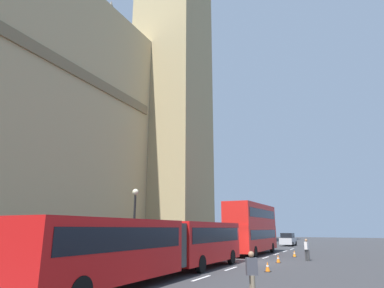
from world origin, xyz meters
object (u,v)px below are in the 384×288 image
(traffic_cone_middle, at_px, (278,259))
(street_lamp, at_px, (134,220))
(traffic_cone_west, at_px, (268,267))
(traffic_cone_east, at_px, (294,254))
(articulated_bus, at_px, (165,243))
(sedan_lead, at_px, (288,239))
(pedestrian_by_kerb, at_px, (307,249))
(double_decker_bus, at_px, (252,226))
(pedestrian_near_cones, at_px, (252,274))

(traffic_cone_middle, relative_size, street_lamp, 0.11)
(traffic_cone_west, distance_m, traffic_cone_east, 11.53)
(articulated_bus, relative_size, traffic_cone_west, 31.40)
(sedan_lead, distance_m, traffic_cone_middle, 26.11)
(articulated_bus, xyz_separation_m, traffic_cone_east, (15.98, -4.20, -1.46))
(pedestrian_by_kerb, bearing_deg, traffic_cone_east, 25.27)
(street_lamp, bearing_deg, traffic_cone_east, -34.38)
(traffic_cone_middle, bearing_deg, pedestrian_by_kerb, -33.87)
(traffic_cone_east, bearing_deg, street_lamp, 145.62)
(double_decker_bus, relative_size, traffic_cone_west, 18.72)
(double_decker_bus, relative_size, traffic_cone_east, 18.72)
(traffic_cone_west, height_order, traffic_cone_middle, same)
(traffic_cone_middle, distance_m, pedestrian_by_kerb, 3.25)
(sedan_lead, relative_size, traffic_cone_middle, 7.59)
(sedan_lead, height_order, pedestrian_near_cones, sedan_lead)
(traffic_cone_east, bearing_deg, traffic_cone_middle, 177.68)
(double_decker_bus, distance_m, sedan_lead, 18.75)
(traffic_cone_east, distance_m, pedestrian_near_cones, 19.87)
(traffic_cone_east, xyz_separation_m, street_lamp, (-12.72, 8.70, 2.77))
(sedan_lead, height_order, traffic_cone_middle, sedan_lead)
(pedestrian_near_cones, relative_size, pedestrian_by_kerb, 1.00)
(double_decker_bus, height_order, street_lamp, street_lamp)
(pedestrian_by_kerb, bearing_deg, street_lamp, 132.71)
(traffic_cone_west, relative_size, street_lamp, 0.11)
(sedan_lead, bearing_deg, pedestrian_near_cones, -171.77)
(traffic_cone_west, bearing_deg, double_decker_bus, 19.33)
(sedan_lead, distance_m, traffic_cone_west, 31.73)
(double_decker_bus, height_order, pedestrian_near_cones, double_decker_bus)
(articulated_bus, height_order, double_decker_bus, double_decker_bus)
(sedan_lead, bearing_deg, double_decker_bus, 179.49)
(sedan_lead, bearing_deg, traffic_cone_west, -172.18)
(pedestrian_by_kerb, bearing_deg, traffic_cone_west, 171.35)
(double_decker_bus, xyz_separation_m, traffic_cone_west, (-12.77, -4.48, -2.43))
(double_decker_bus, xyz_separation_m, traffic_cone_middle, (-7.16, -3.96, -2.43))
(pedestrian_by_kerb, bearing_deg, double_decker_bus, 51.83)
(traffic_cone_east, distance_m, street_lamp, 15.66)
(pedestrian_near_cones, bearing_deg, sedan_lead, 8.23)
(articulated_bus, distance_m, street_lamp, 5.71)
(double_decker_bus, height_order, pedestrian_by_kerb, double_decker_bus)
(traffic_cone_east, distance_m, pedestrian_by_kerb, 3.66)
(sedan_lead, xyz_separation_m, traffic_cone_east, (-19.91, -4.03, -0.63))
(traffic_cone_west, height_order, street_lamp, street_lamp)
(pedestrian_by_kerb, bearing_deg, pedestrian_near_cones, -179.42)
(articulated_bus, bearing_deg, traffic_cone_middle, -21.46)
(traffic_cone_east, bearing_deg, articulated_bus, 165.29)
(articulated_bus, relative_size, sedan_lead, 4.14)
(articulated_bus, distance_m, double_decker_bus, 17.25)
(articulated_bus, height_order, pedestrian_by_kerb, articulated_bus)
(double_decker_bus, bearing_deg, traffic_cone_middle, -151.07)
(pedestrian_by_kerb, bearing_deg, articulated_bus, 155.72)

